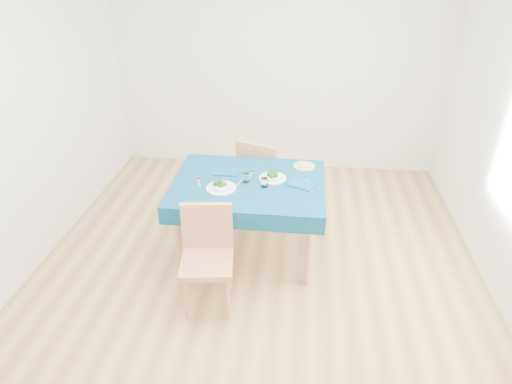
# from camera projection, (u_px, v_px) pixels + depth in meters

# --- Properties ---
(room_shell) EXTENTS (4.02, 4.52, 2.73)m
(room_shell) POSITION_uv_depth(u_px,v_px,m) (256.00, 134.00, 3.15)
(room_shell) COLOR olive
(room_shell) RESTS_ON ground
(table) EXTENTS (1.32, 1.01, 0.76)m
(table) POSITION_uv_depth(u_px,v_px,m) (249.00, 218.00, 3.93)
(table) COLOR navy
(table) RESTS_ON ground
(chair_near) EXTENTS (0.45, 0.48, 0.99)m
(chair_near) POSITION_uv_depth(u_px,v_px,m) (206.00, 255.00, 3.27)
(chair_near) COLOR tan
(chair_near) RESTS_ON ground
(chair_far) EXTENTS (0.61, 0.63, 1.15)m
(chair_far) POSITION_uv_depth(u_px,v_px,m) (265.00, 161.00, 4.52)
(chair_far) COLOR tan
(chair_far) RESTS_ON ground
(bowl_near) EXTENTS (0.26, 0.26, 0.08)m
(bowl_near) POSITION_uv_depth(u_px,v_px,m) (221.00, 185.00, 3.62)
(bowl_near) COLOR white
(bowl_near) RESTS_ON table
(bowl_far) EXTENTS (0.24, 0.24, 0.07)m
(bowl_far) POSITION_uv_depth(u_px,v_px,m) (273.00, 175.00, 3.77)
(bowl_far) COLOR white
(bowl_far) RESTS_ON table
(fork_near) EXTENTS (0.08, 0.18, 0.00)m
(fork_near) POSITION_uv_depth(u_px,v_px,m) (199.00, 182.00, 3.73)
(fork_near) COLOR silver
(fork_near) RESTS_ON table
(knife_near) EXTENTS (0.08, 0.23, 0.00)m
(knife_near) POSITION_uv_depth(u_px,v_px,m) (238.00, 185.00, 3.69)
(knife_near) COLOR silver
(knife_near) RESTS_ON table
(fork_far) EXTENTS (0.05, 0.20, 0.00)m
(fork_far) POSITION_uv_depth(u_px,v_px,m) (250.00, 175.00, 3.84)
(fork_far) COLOR silver
(fork_far) RESTS_ON table
(knife_far) EXTENTS (0.07, 0.23, 0.00)m
(knife_far) POSITION_uv_depth(u_px,v_px,m) (309.00, 185.00, 3.68)
(knife_far) COLOR silver
(knife_far) RESTS_ON table
(napkin_near) EXTENTS (0.22, 0.16, 0.01)m
(napkin_near) POSITION_uv_depth(u_px,v_px,m) (226.00, 172.00, 3.89)
(napkin_near) COLOR navy
(napkin_near) RESTS_ON table
(napkin_far) EXTENTS (0.26, 0.23, 0.01)m
(napkin_far) POSITION_uv_depth(u_px,v_px,m) (302.00, 184.00, 3.69)
(napkin_far) COLOR navy
(napkin_far) RESTS_ON table
(tumbler_center) EXTENTS (0.06, 0.06, 0.08)m
(tumbler_center) POSITION_uv_depth(u_px,v_px,m) (246.00, 178.00, 3.72)
(tumbler_center) COLOR white
(tumbler_center) RESTS_ON table
(tumbler_side) EXTENTS (0.06, 0.06, 0.08)m
(tumbler_side) POSITION_uv_depth(u_px,v_px,m) (264.00, 182.00, 3.65)
(tumbler_side) COLOR white
(tumbler_side) RESTS_ON table
(side_plate) EXTENTS (0.21, 0.21, 0.01)m
(side_plate) POSITION_uv_depth(u_px,v_px,m) (304.00, 166.00, 3.99)
(side_plate) COLOR #98BF5D
(side_plate) RESTS_ON table
(bread_slice) EXTENTS (0.12, 0.12, 0.01)m
(bread_slice) POSITION_uv_depth(u_px,v_px,m) (304.00, 165.00, 3.99)
(bread_slice) COLOR beige
(bread_slice) RESTS_ON side_plate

